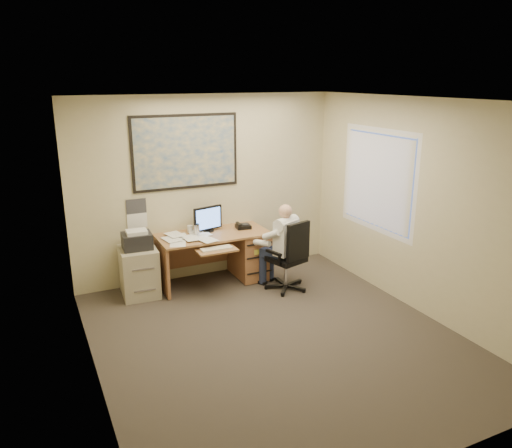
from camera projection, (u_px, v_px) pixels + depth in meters
name	position (u px, v px, depth m)	size (l,w,h in m)	color
room_shell	(278.00, 227.00, 5.43)	(4.00, 4.50, 2.70)	#38322B
desk	(234.00, 250.00, 7.44)	(1.60, 0.97, 1.12)	#9E7043
world_map	(186.00, 152.00, 7.07)	(1.56, 0.03, 1.06)	#1E4C93
wall_calendar	(137.00, 213.00, 7.01)	(0.28, 0.01, 0.42)	white
window_blinds	(377.00, 181.00, 6.87)	(0.06, 1.40, 1.30)	#EFE9CF
filing_cabinet	(139.00, 267.00, 6.87)	(0.52, 0.61, 0.94)	#AAA389
office_chair	(287.00, 270.00, 7.05)	(0.76, 0.76, 1.03)	black
person	(285.00, 247.00, 7.03)	(0.50, 0.72, 1.24)	white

